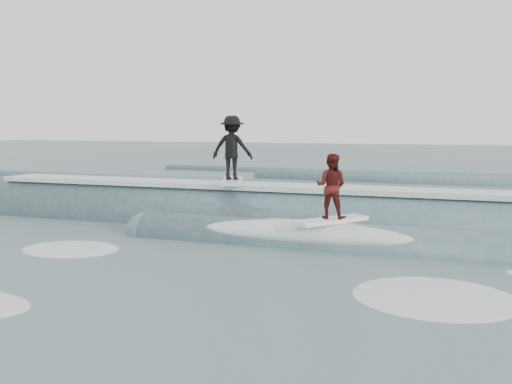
% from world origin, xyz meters
% --- Properties ---
extents(ground, '(160.00, 160.00, 0.00)m').
position_xyz_m(ground, '(0.00, 0.00, 0.00)').
color(ground, '#3F555C').
rests_on(ground, ground).
extents(breaking_wave, '(21.12, 3.93, 2.29)m').
position_xyz_m(breaking_wave, '(0.29, 3.33, 0.04)').
color(breaking_wave, '#38585E').
rests_on(breaking_wave, ground).
extents(surfer_black, '(1.27, 2.07, 1.98)m').
position_xyz_m(surfer_black, '(-1.10, 3.69, 2.19)').
color(surfer_black, silver).
rests_on(surfer_black, ground).
extents(surfer_red, '(1.62, 1.94, 1.65)m').
position_xyz_m(surfer_red, '(2.33, 1.49, 1.35)').
color(surfer_red, white).
rests_on(surfer_red, ground).
extents(whitewater, '(13.20, 6.84, 0.10)m').
position_xyz_m(whitewater, '(1.68, -2.00, 0.00)').
color(whitewater, white).
rests_on(whitewater, ground).
extents(far_swells, '(40.25, 8.65, 0.80)m').
position_xyz_m(far_swells, '(-2.36, 17.65, 0.00)').
color(far_swells, '#38585E').
rests_on(far_swells, ground).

